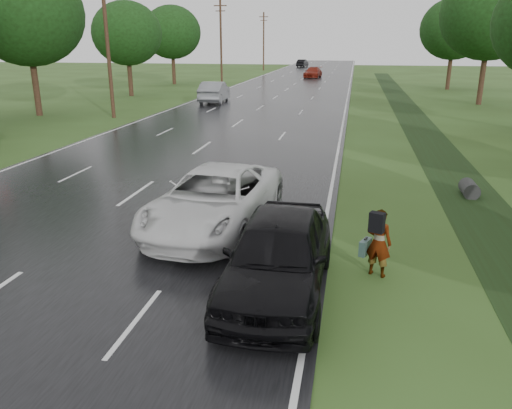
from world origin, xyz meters
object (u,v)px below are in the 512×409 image
at_px(pedestrian, 378,242).
at_px(white_pickup, 215,199).
at_px(dark_sedan, 278,254).
at_px(silver_sedan, 214,92).

distance_m(pedestrian, white_pickup, 4.95).
bearing_deg(dark_sedan, silver_sedan, 107.99).
height_order(white_pickup, dark_sedan, dark_sedan).
bearing_deg(white_pickup, silver_sedan, 110.30).
distance_m(pedestrian, dark_sedan, 2.47).
bearing_deg(white_pickup, pedestrian, -21.62).
distance_m(white_pickup, dark_sedan, 4.22).
relative_size(pedestrian, white_pickup, 0.26).
xyz_separation_m(white_pickup, dark_sedan, (2.34, -3.51, 0.03)).
bearing_deg(silver_sedan, white_pickup, 101.34).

